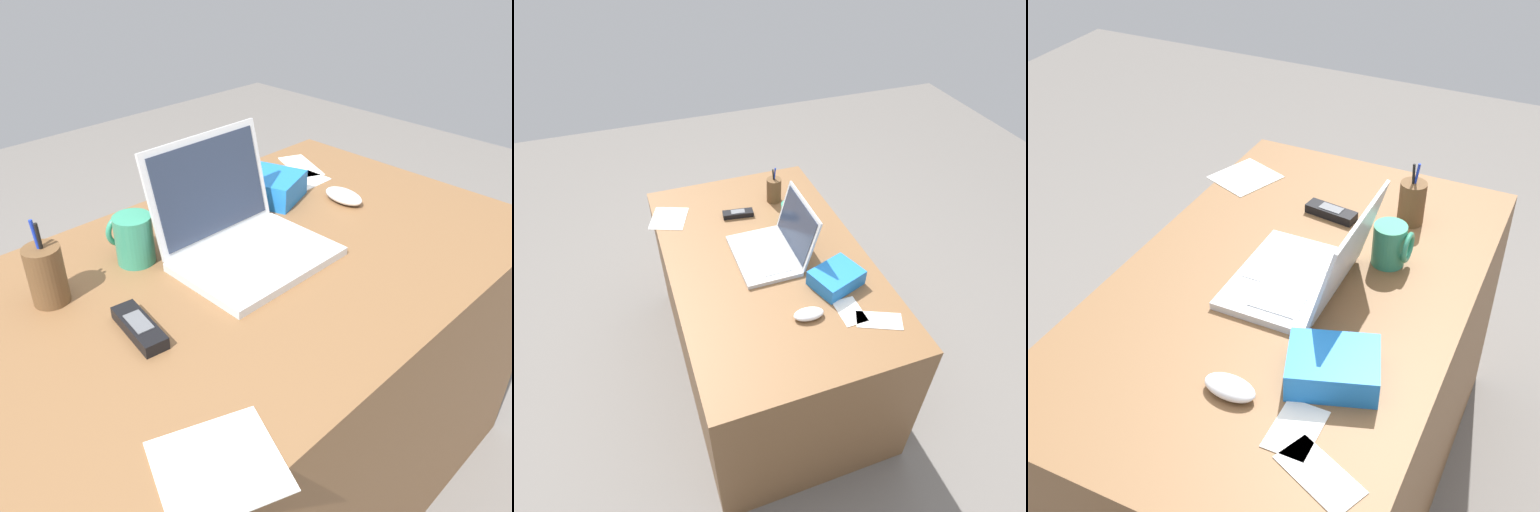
# 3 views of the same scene
# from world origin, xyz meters

# --- Properties ---
(ground_plane) EXTENTS (6.00, 6.00, 0.00)m
(ground_plane) POSITION_xyz_m (0.00, 0.00, 0.00)
(ground_plane) COLOR slate
(desk) EXTENTS (1.27, 0.79, 0.72)m
(desk) POSITION_xyz_m (0.00, 0.00, 0.36)
(desk) COLOR brown
(desk) RESTS_ON ground
(laptop) EXTENTS (0.32, 0.29, 0.24)m
(laptop) POSITION_xyz_m (-0.01, 0.04, 0.77)
(laptop) COLOR silver
(laptop) RESTS_ON desk
(computer_mouse) EXTENTS (0.07, 0.11, 0.03)m
(computer_mouse) POSITION_xyz_m (0.35, 0.04, 0.73)
(computer_mouse) COLOR white
(computer_mouse) RESTS_ON desk
(coffee_mug_white) EXTENTS (0.08, 0.09, 0.11)m
(coffee_mug_white) POSITION_xyz_m (-0.19, 0.18, 0.77)
(coffee_mug_white) COLOR #338C6B
(coffee_mug_white) RESTS_ON desk
(cordless_phone) EXTENTS (0.06, 0.14, 0.03)m
(cordless_phone) POSITION_xyz_m (-0.32, -0.03, 0.73)
(cordless_phone) COLOR black
(cordless_phone) RESTS_ON desk
(pen_holder) EXTENTS (0.07, 0.07, 0.17)m
(pen_holder) POSITION_xyz_m (-0.38, 0.17, 0.78)
(pen_holder) COLOR brown
(pen_holder) RESTS_ON desk
(snack_bag) EXTENTS (0.19, 0.21, 0.06)m
(snack_bag) POSITION_xyz_m (0.23, 0.20, 0.75)
(snack_bag) COLOR blue
(snack_bag) RESTS_ON desk
(paper_note_near_laptop) EXTENTS (0.21, 0.20, 0.00)m
(paper_note_near_laptop) POSITION_xyz_m (-0.40, -0.33, 0.72)
(paper_note_near_laptop) COLOR white
(paper_note_near_laptop) RESTS_ON desk
(paper_note_left) EXTENTS (0.13, 0.18, 0.00)m
(paper_note_left) POSITION_xyz_m (0.44, 0.26, 0.72)
(paper_note_left) COLOR white
(paper_note_left) RESTS_ON desk
(paper_note_right) EXTENTS (0.13, 0.09, 0.00)m
(paper_note_right) POSITION_xyz_m (0.37, 0.19, 0.72)
(paper_note_right) COLOR white
(paper_note_right) RESTS_ON desk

